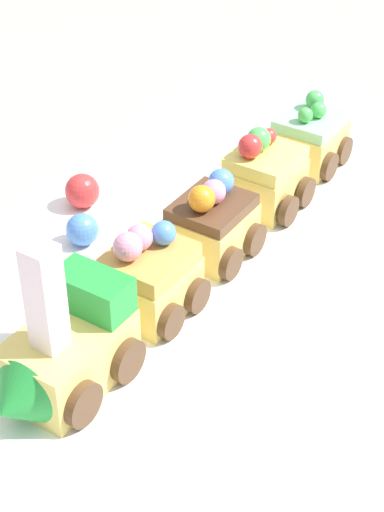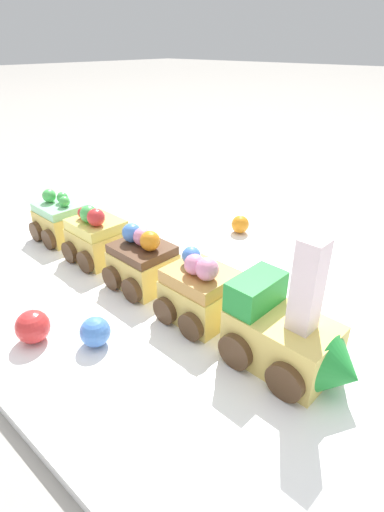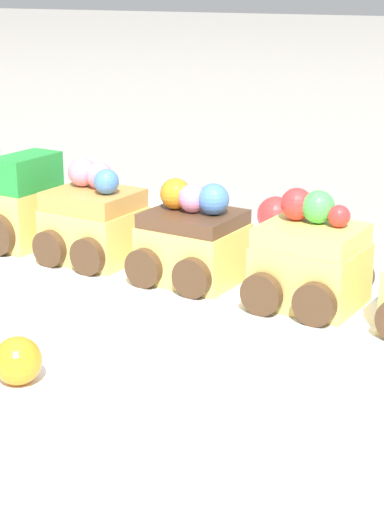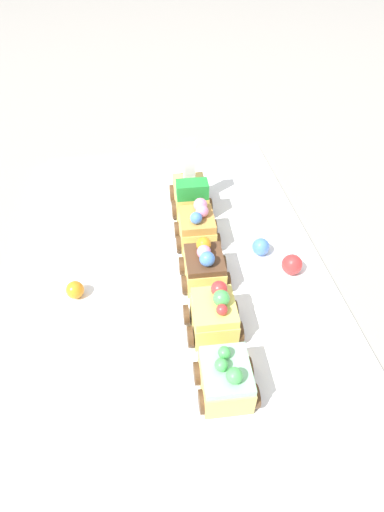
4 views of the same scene
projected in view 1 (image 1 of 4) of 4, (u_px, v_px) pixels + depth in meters
The scene contains 9 objects.
ground_plane at pixel (237, 291), 0.70m from camera, with size 10.00×10.00×0.00m, color gray.
display_board at pixel (237, 285), 0.69m from camera, with size 0.75×0.46×0.01m, color white.
cake_train_locomotive at pixel (62, 353), 0.57m from camera, with size 0.11×0.07×0.13m.
cake_car_caramel at pixel (149, 278), 0.64m from camera, with size 0.07×0.07×0.08m.
cake_car_chocolate at pixel (212, 224), 0.71m from camera, with size 0.07×0.07×0.07m.
cake_car_lemon at pixel (264, 176), 0.77m from camera, with size 0.07×0.07×0.07m.
cake_car_mint at pixel (309, 139), 0.83m from camera, with size 0.07×0.07×0.07m.
gumball_red at pixel (82, 191), 0.77m from camera, with size 0.03×0.03×0.03m, color red.
gumball_blue at pixel (82, 229), 0.72m from camera, with size 0.03×0.03×0.03m, color #4C84E0.
Camera 1 is at (0.49, 0.25, 0.44)m, focal length 60.00 mm.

